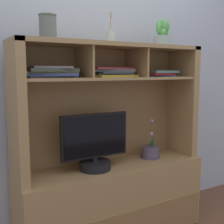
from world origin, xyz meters
The scene contains 10 objects.
back_wall centered at (0.00, 0.26, 1.40)m, with size 6.00×0.02×2.80m, color #A7B0BC.
media_console centered at (0.00, 0.01, 0.45)m, with size 1.49×0.48×1.51m.
tv_monitor centered at (-0.17, -0.04, 0.75)m, with size 0.53×0.23×0.42m.
potted_orchid centered at (0.37, 0.00, 0.63)m, with size 0.17×0.17×0.33m.
magazine_stack_left centered at (0.47, 0.03, 1.29)m, with size 0.28×0.25×0.05m.
magazine_stack_centre centered at (-0.48, 0.01, 1.30)m, with size 0.37×0.26×0.08m.
magazine_stack_right centered at (0.01, 0.02, 1.29)m, with size 0.37×0.27×0.07m.
diffuser_bottle centered at (0.00, 0.02, 1.55)m, with size 0.07×0.07×0.23m.
potted_succulent centered at (0.49, 0.01, 1.60)m, with size 0.16×0.16×0.22m.
ceramic_vase centered at (-0.48, 0.02, 1.59)m, with size 0.12×0.12×0.17m.
Camera 1 is at (-1.13, -1.93, 1.30)m, focal length 47.33 mm.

